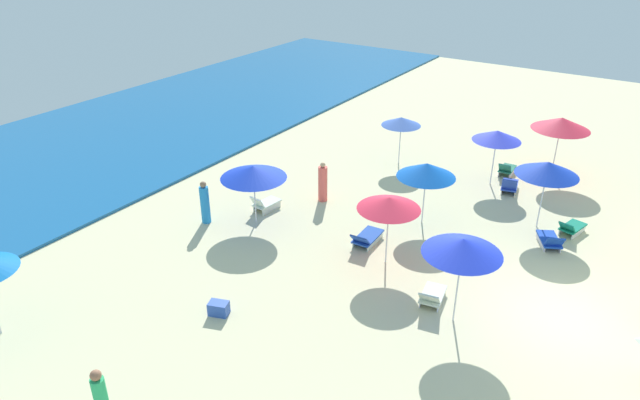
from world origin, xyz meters
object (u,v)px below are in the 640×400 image
at_px(umbrella_7, 497,136).
at_px(lounge_chair_7_0, 507,169).
at_px(lounge_chair_3_0, 432,296).
at_px(umbrella_1, 401,121).
at_px(umbrella_0, 253,172).
at_px(lounge_chair_7_1, 510,186).
at_px(umbrella_8, 426,170).
at_px(lounge_chair_0_0, 265,204).
at_px(umbrella_3, 463,246).
at_px(lounge_chair_5_0, 366,238).
at_px(lounge_chair_2_1, 572,228).
at_px(beachgoer_2, 205,203).
at_px(umbrella_6, 561,124).
at_px(umbrella_2, 548,169).
at_px(umbrella_5, 389,203).
at_px(cooler_box_0, 219,308).
at_px(lounge_chair_2_0, 550,240).
at_px(beachgoer_1, 101,400).
at_px(beachgoer_0, 323,183).

distance_m(umbrella_7, lounge_chair_7_0, 2.40).
relative_size(lounge_chair_3_0, umbrella_7, 0.57).
bearing_deg(umbrella_1, lounge_chair_3_0, -148.54).
relative_size(umbrella_7, lounge_chair_7_0, 2.01).
xyz_separation_m(umbrella_0, umbrella_1, (8.24, -2.01, -0.03)).
bearing_deg(lounge_chair_7_1, umbrella_8, 54.80).
relative_size(umbrella_0, lounge_chair_0_0, 1.93).
relative_size(lounge_chair_0_0, umbrella_3, 0.46).
bearing_deg(lounge_chair_7_0, lounge_chair_5_0, 73.29).
relative_size(umbrella_0, lounge_chair_7_1, 1.65).
bearing_deg(umbrella_0, lounge_chair_7_1, -42.40).
height_order(lounge_chair_2_1, lounge_chair_5_0, lounge_chair_5_0).
bearing_deg(lounge_chair_7_1, umbrella_1, -14.13).
xyz_separation_m(umbrella_8, beachgoer_2, (-4.50, 6.94, -1.39)).
bearing_deg(umbrella_3, umbrella_8, 32.94).
bearing_deg(lounge_chair_7_1, umbrella_6, -124.30).
distance_m(umbrella_3, umbrella_8, 5.93).
bearing_deg(umbrella_2, umbrella_5, 145.71).
bearing_deg(cooler_box_0, lounge_chair_3_0, -161.28).
distance_m(lounge_chair_2_0, lounge_chair_3_0, 5.79).
xyz_separation_m(lounge_chair_3_0, lounge_chair_7_1, (9.08, 0.38, 0.03)).
distance_m(umbrella_2, beachgoer_1, 16.29).
bearing_deg(lounge_chair_7_0, umbrella_3, 97.94).
height_order(lounge_chair_2_0, umbrella_5, umbrella_5).
bearing_deg(umbrella_7, umbrella_5, 173.43).
height_order(umbrella_3, lounge_chair_7_1, umbrella_3).
distance_m(umbrella_2, lounge_chair_7_1, 3.71).
distance_m(lounge_chair_5_0, beachgoer_0, 3.85).
distance_m(umbrella_1, umbrella_2, 7.61).
relative_size(lounge_chair_2_0, lounge_chair_7_1, 1.00).
relative_size(lounge_chair_2_0, umbrella_7, 0.61).
height_order(umbrella_1, umbrella_3, umbrella_3).
xyz_separation_m(umbrella_0, umbrella_8, (3.46, -5.35, 0.08)).
xyz_separation_m(umbrella_3, umbrella_6, (12.22, 0.13, -0.04)).
bearing_deg(lounge_chair_5_0, umbrella_0, 8.83).
distance_m(lounge_chair_0_0, lounge_chair_2_0, 10.73).
bearing_deg(umbrella_5, cooler_box_0, 151.72).
bearing_deg(umbrella_2, umbrella_8, 119.06).
height_order(lounge_chair_7_1, beachgoer_0, beachgoer_0).
bearing_deg(umbrella_5, umbrella_2, -34.29).
bearing_deg(lounge_chair_2_1, lounge_chair_3_0, 83.44).
bearing_deg(lounge_chair_3_0, umbrella_7, -92.07).
bearing_deg(lounge_chair_7_0, lounge_chair_7_1, 109.02).
bearing_deg(umbrella_3, umbrella_5, 61.06).
relative_size(lounge_chair_2_1, cooler_box_0, 2.35).
bearing_deg(lounge_chair_5_0, lounge_chair_2_1, -144.57).
height_order(lounge_chair_2_1, umbrella_8, umbrella_8).
distance_m(lounge_chair_2_0, lounge_chair_7_1, 4.51).
relative_size(umbrella_1, beachgoer_2, 1.33).
distance_m(umbrella_0, umbrella_2, 10.69).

